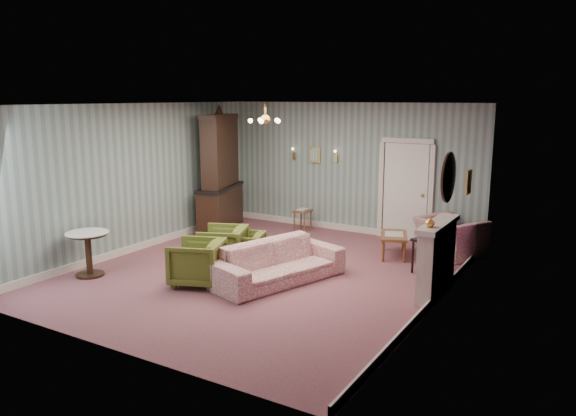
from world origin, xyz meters
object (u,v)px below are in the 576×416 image
Objects in this scene: sofa_chintz at (278,256)px; wingback_chair at (451,231)px; dresser at (220,169)px; olive_chair_b at (223,244)px; side_table_black at (427,256)px; coffee_table at (394,245)px; pedestal_table at (89,254)px; olive_chair_a at (197,260)px; fireplace at (437,259)px; olive_chair_c at (245,246)px.

wingback_chair is (2.05, 3.00, 0.04)m from sofa_chintz.
olive_chair_b is at bearing -68.69° from dresser.
sofa_chintz reaches higher than side_table_black.
coffee_table is 1.13× the size of pedestal_table.
olive_chair_b is (-0.25, 1.02, -0.00)m from olive_chair_a.
pedestal_table is at bearing -137.34° from coffee_table.
pedestal_table is (-5.00, -4.39, -0.11)m from wingback_chair.
fireplace is 1.80× the size of pedestal_table.
coffee_table is (-0.91, -0.62, -0.27)m from wingback_chair.
wingback_chair is 1.14m from coffee_table.
sofa_chintz is 1.64× the size of fireplace.
olive_chair_a is at bearing -124.91° from coffee_table.
fireplace reaches higher than pedestal_table.
fireplace is at bearing 130.31° from wingback_chair.
sofa_chintz is 4.08m from dresser.
wingback_chair is at bearing 107.61° from olive_chair_b.
olive_chair_b reaches higher than coffee_table.
pedestal_table is at bearing -158.52° from fireplace.
sofa_chintz is (1.07, 0.78, 0.04)m from olive_chair_a.
fireplace is 1.08m from side_table_black.
dresser is 3.60× the size of pedestal_table.
sofa_chintz is at bearing -55.75° from dresser.
olive_chair_a reaches higher than side_table_black.
pedestal_table reaches higher than coffee_table.
side_table_black is at bearing -39.57° from coffee_table.
sofa_chintz is at bearing -139.83° from side_table_black.
sofa_chintz reaches higher than pedestal_table.
coffee_table is (2.18, 1.83, -0.10)m from olive_chair_c.
olive_chair_b is 1.34m from sofa_chintz.
pedestal_table reaches higher than side_table_black.
wingback_chair is (3.10, 2.45, 0.17)m from olive_chair_c.
olive_chair_c is 0.75× the size of coffee_table.
olive_chair_b is 1.04× the size of pedestal_table.
sofa_chintz is 2.65m from coffee_table.
sofa_chintz is at bearing 58.02° from olive_chair_b.
olive_chair_b is at bearing -138.85° from coffee_table.
dresser is (-5.14, -0.52, 0.90)m from wingback_chair.
wingback_chair is at bearing -11.20° from dresser.
wingback_chair reaches higher than olive_chair_c.
dresser is (-2.02, 3.27, 0.99)m from olive_chair_a.
dresser is at bearing 178.56° from coffee_table.
wingback_chair reaches higher than olive_chair_b.
fireplace is at bearing -52.16° from coffee_table.
pedestal_table is at bearing 72.34° from wingback_chair.
olive_chair_b is at bearing -156.44° from side_table_black.
sofa_chintz is 2.96× the size of pedestal_table.
dresser is 4.50× the size of side_table_black.
olive_chair_a is 1.33m from sofa_chintz.
wingback_chair is 5.24m from dresser.
olive_chair_c is 1.19m from sofa_chintz.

